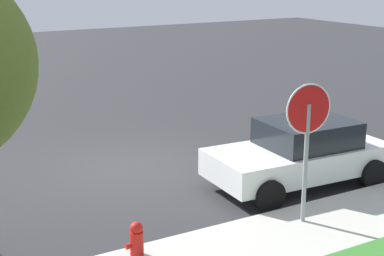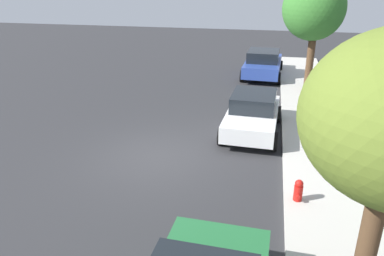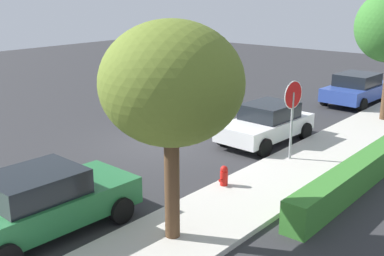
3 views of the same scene
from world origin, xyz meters
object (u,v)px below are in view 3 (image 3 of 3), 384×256
at_px(parked_car_white, 267,123).
at_px(parked_car_blue, 357,88).
at_px(street_tree_near_corner, 172,85).
at_px(fire_hydrant, 224,178).
at_px(stop_sign, 293,106).
at_px(parked_car_green, 43,202).

height_order(parked_car_white, parked_car_blue, parked_car_blue).
relative_size(street_tree_near_corner, fire_hydrant, 6.82).
bearing_deg(street_tree_near_corner, parked_car_white, -162.80).
relative_size(parked_car_blue, street_tree_near_corner, 0.90).
bearing_deg(fire_hydrant, street_tree_near_corner, 16.89).
relative_size(parked_car_white, parked_car_blue, 0.91).
bearing_deg(fire_hydrant, stop_sign, 174.44).
relative_size(parked_car_white, street_tree_near_corner, 0.82).
xyz_separation_m(parked_car_white, street_tree_near_corner, (7.68, 2.38, 2.85)).
height_order(stop_sign, street_tree_near_corner, street_tree_near_corner).
bearing_deg(street_tree_near_corner, parked_car_blue, -171.79).
height_order(parked_car_green, street_tree_near_corner, street_tree_near_corner).
distance_m(stop_sign, parked_car_blue, 9.80).
bearing_deg(fire_hydrant, parked_car_blue, -174.00).
bearing_deg(parked_car_green, street_tree_near_corner, 119.75).
bearing_deg(parked_car_green, fire_hydrant, 160.16).
xyz_separation_m(parked_car_green, street_tree_near_corner, (-1.50, 2.63, 2.80)).
xyz_separation_m(stop_sign, street_tree_near_corner, (6.31, 0.65, 1.70)).
bearing_deg(stop_sign, parked_car_blue, -170.24).
distance_m(parked_car_blue, fire_hydrant, 12.84).
bearing_deg(parked_car_blue, parked_car_green, -1.10).
distance_m(parked_car_white, fire_hydrant, 4.77).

